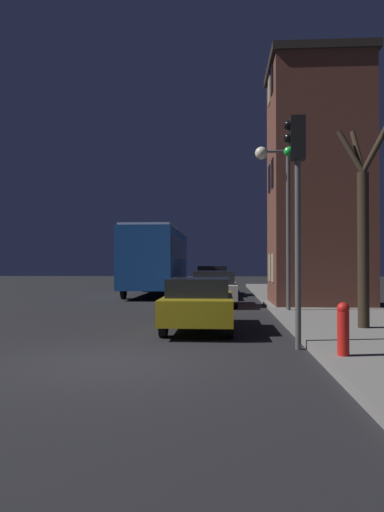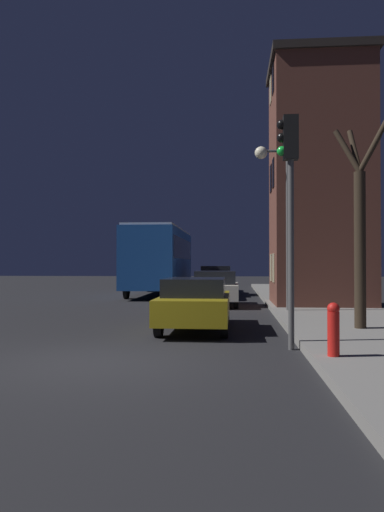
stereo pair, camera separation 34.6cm
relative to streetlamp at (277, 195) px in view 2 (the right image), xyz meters
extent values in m
plane|color=black|center=(-3.80, -8.28, -4.06)|extent=(120.00, 120.00, 0.00)
cube|color=brown|center=(1.90, 2.92, 0.76)|extent=(3.64, 3.78, 9.28)
cube|color=black|center=(1.90, 2.92, 5.55)|extent=(3.88, 4.02, 0.30)
cube|color=beige|center=(0.06, 2.28, -2.48)|extent=(0.03, 0.70, 1.10)
cube|color=beige|center=(0.06, 3.55, -2.48)|extent=(0.03, 0.70, 1.10)
cube|color=black|center=(0.06, 2.28, 1.16)|extent=(0.03, 0.70, 1.10)
cube|color=black|center=(0.06, 3.55, 1.16)|extent=(0.03, 0.70, 1.10)
cube|color=black|center=(0.06, 2.28, 4.80)|extent=(0.03, 0.70, 1.10)
cube|color=beige|center=(0.06, 3.55, 4.80)|extent=(0.03, 0.70, 1.10)
cylinder|color=#4C4C4C|center=(0.38, 0.00, -1.14)|extent=(0.14, 0.14, 5.47)
cylinder|color=#4C4C4C|center=(-0.07, 0.00, 1.49)|extent=(0.90, 0.09, 0.09)
sphere|color=#F4EAC6|center=(-0.52, 0.00, 1.44)|extent=(0.43, 0.43, 0.43)
cylinder|color=#4C4C4C|center=(-0.29, -6.75, -2.13)|extent=(0.12, 0.12, 3.85)
cube|color=black|center=(-0.29, -6.75, 0.24)|extent=(0.30, 0.24, 0.90)
sphere|color=black|center=(-0.47, -6.75, 0.51)|extent=(0.20, 0.20, 0.20)
sphere|color=black|center=(-0.47, -6.75, 0.24)|extent=(0.20, 0.20, 0.20)
sphere|color=green|center=(-0.47, -6.75, -0.03)|extent=(0.20, 0.20, 0.20)
cylinder|color=#2D2319|center=(1.61, -4.58, -1.98)|extent=(0.28, 0.28, 3.79)
cylinder|color=#2D2319|center=(1.85, -4.55, 0.36)|extent=(0.62, 0.21, 0.96)
cylinder|color=#2D2319|center=(2.00, -4.40, 0.60)|extent=(0.92, 0.52, 1.43)
cylinder|color=#2D2319|center=(1.56, -4.28, 0.49)|extent=(0.25, 0.72, 1.21)
cylinder|color=#2D2319|center=(1.36, -4.44, 0.45)|extent=(0.69, 0.46, 1.15)
cylinder|color=#2D2319|center=(1.82, -4.65, 0.33)|extent=(0.57, 0.31, 0.89)
cube|color=#194793|center=(-5.53, 10.49, -2.05)|extent=(2.59, 9.89, 3.05)
cube|color=black|center=(-5.53, 10.49, -1.50)|extent=(2.61, 9.10, 1.10)
cube|color=#B2B2B2|center=(-5.53, 10.49, -0.46)|extent=(2.46, 9.39, 0.12)
cylinder|color=black|center=(-4.32, 13.70, -3.58)|extent=(0.18, 0.96, 0.96)
cylinder|color=black|center=(-6.73, 13.70, -3.58)|extent=(0.18, 0.96, 0.96)
cylinder|color=black|center=(-4.32, 7.27, -3.58)|extent=(0.18, 0.96, 0.96)
cylinder|color=black|center=(-6.73, 7.27, -3.58)|extent=(0.18, 0.96, 0.96)
cube|color=olive|center=(-2.44, -3.83, -3.45)|extent=(1.73, 4.43, 0.61)
cube|color=black|center=(-2.44, -4.06, -2.92)|extent=(1.52, 2.31, 0.45)
cylinder|color=black|center=(-1.67, -2.39, -3.75)|extent=(0.18, 0.61, 0.61)
cylinder|color=black|center=(-3.21, -2.39, -3.75)|extent=(0.18, 0.61, 0.61)
cylinder|color=black|center=(-1.67, -5.28, -3.75)|extent=(0.18, 0.61, 0.61)
cylinder|color=black|center=(-3.21, -5.28, -3.75)|extent=(0.18, 0.61, 0.61)
cube|color=beige|center=(-2.19, 3.62, -3.45)|extent=(1.84, 3.84, 0.60)
cube|color=black|center=(-2.19, 3.43, -2.88)|extent=(1.62, 2.00, 0.53)
cylinder|color=black|center=(-1.36, 4.87, -3.75)|extent=(0.18, 0.62, 0.62)
cylinder|color=black|center=(-3.02, 4.87, -3.75)|extent=(0.18, 0.62, 0.62)
cylinder|color=black|center=(-1.36, 2.38, -3.75)|extent=(0.18, 0.62, 0.62)
cylinder|color=black|center=(-3.02, 2.38, -3.75)|extent=(0.18, 0.62, 0.62)
cube|color=black|center=(-2.42, 10.88, -3.39)|extent=(1.77, 4.63, 0.71)
cube|color=black|center=(-2.42, 10.65, -2.74)|extent=(1.56, 2.41, 0.59)
cylinder|color=black|center=(-1.63, 12.39, -3.74)|extent=(0.18, 0.63, 0.63)
cylinder|color=black|center=(-3.22, 12.39, -3.74)|extent=(0.18, 0.63, 0.63)
cylinder|color=black|center=(-1.63, 9.38, -3.74)|extent=(0.18, 0.63, 0.63)
cylinder|color=black|center=(-3.22, 9.38, -3.74)|extent=(0.18, 0.63, 0.63)
cylinder|color=red|center=(0.23, -8.37, -3.51)|extent=(0.20, 0.20, 0.75)
sphere|color=red|center=(0.23, -8.37, -3.08)|extent=(0.21, 0.21, 0.21)
camera|label=1|loc=(-1.78, -16.99, -2.32)|focal=35.00mm
camera|label=2|loc=(-1.44, -16.96, -2.32)|focal=35.00mm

